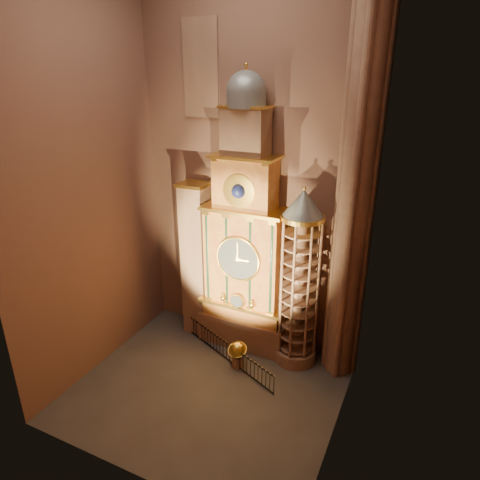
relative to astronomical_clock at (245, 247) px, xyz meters
The scene contains 11 objects.
floor 8.32m from the astronomical_clock, 90.00° to the right, with size 14.00×14.00×0.00m, color #383330.
wall_back 4.45m from the astronomical_clock, 90.00° to the left, with size 22.00×22.00×0.00m, color brown.
wall_left 9.61m from the astronomical_clock, 144.66° to the right, with size 22.00×22.00×0.00m, color brown.
wall_right 9.61m from the astronomical_clock, 35.34° to the right, with size 22.00×22.00×0.00m, color brown.
astronomical_clock is the anchor object (origin of this frame).
portrait_tower 3.73m from the astronomical_clock, behind, with size 1.80×1.60×10.20m.
stair_turret 3.78m from the astronomical_clock, ahead, with size 2.50×2.50×10.80m.
gothic_pier 7.48m from the astronomical_clock, ahead, with size 2.04×2.04×22.00m.
stained_glass_window 10.37m from the astronomical_clock, 163.43° to the left, with size 2.20×0.14×5.20m.
celestial_globe 6.22m from the astronomical_clock, 75.23° to the right, with size 1.15×1.08×1.66m.
iron_railing 6.40m from the astronomical_clock, 100.30° to the right, with size 7.72×3.45×1.17m.
Camera 1 is at (9.69, -16.30, 16.43)m, focal length 32.00 mm.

